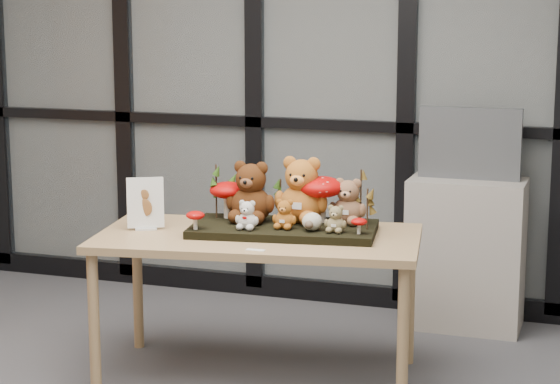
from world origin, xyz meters
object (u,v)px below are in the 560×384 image
(bear_tan_back, at_px, (348,199))
(bear_small_yellow, at_px, (285,212))
(bear_white_bow, at_px, (247,213))
(diorama_tray, at_px, (284,229))
(cabinet, at_px, (466,254))
(mushroom_front_right, at_px, (359,225))
(display_table, at_px, (258,249))
(plush_cream_hedgehog, at_px, (312,221))
(bear_pooh_yellow, at_px, (302,186))
(mushroom_back_right, at_px, (321,197))
(sign_holder, at_px, (145,206))
(monitor, at_px, (470,143))
(mushroom_back_left, at_px, (228,198))
(mushroom_front_left, at_px, (195,219))
(bear_brown_medium, at_px, (251,188))
(bear_beige_small, at_px, (336,217))

(bear_tan_back, bearing_deg, bear_small_yellow, -150.07)
(bear_small_yellow, height_order, bear_white_bow, bear_small_yellow)
(diorama_tray, bearing_deg, cabinet, 46.45)
(bear_tan_back, distance_m, mushroom_front_right, 0.24)
(display_table, distance_m, plush_cream_hedgehog, 0.30)
(bear_pooh_yellow, xyz_separation_m, mushroom_back_right, (0.09, 0.02, -0.05))
(display_table, height_order, mushroom_back_right, mushroom_back_right)
(mushroom_back_right, bearing_deg, sign_holder, -161.82)
(mushroom_back_right, bearing_deg, bear_pooh_yellow, -165.74)
(monitor, bearing_deg, mushroom_back_left, -136.23)
(mushroom_front_left, bearing_deg, bear_pooh_yellow, 37.14)
(sign_holder, xyz_separation_m, monitor, (1.33, 1.17, 0.20))
(diorama_tray, height_order, bear_pooh_yellow, bear_pooh_yellow)
(bear_white_bow, xyz_separation_m, mushroom_front_right, (0.50, 0.07, -0.03))
(bear_small_yellow, distance_m, bear_white_bow, 0.17)
(display_table, relative_size, mushroom_front_right, 19.65)
(mushroom_back_right, bearing_deg, bear_small_yellow, -122.75)
(display_table, height_order, diorama_tray, diorama_tray)
(bear_pooh_yellow, bearing_deg, bear_small_yellow, -109.65)
(cabinet, bearing_deg, mushroom_front_right, -106.71)
(plush_cream_hedgehog, distance_m, mushroom_front_left, 0.53)
(bear_small_yellow, height_order, sign_holder, sign_holder)
(diorama_tray, bearing_deg, bear_pooh_yellow, 50.45)
(diorama_tray, height_order, monitor, monitor)
(bear_tan_back, xyz_separation_m, sign_holder, (-0.91, -0.27, -0.04))
(mushroom_front_left, bearing_deg, bear_tan_back, 29.15)
(mushroom_front_left, xyz_separation_m, mushroom_front_right, (0.72, 0.15, -0.01))
(mushroom_back_left, xyz_separation_m, sign_holder, (-0.33, -0.21, -0.02))
(bear_white_bow, bearing_deg, bear_small_yellow, 14.18)
(plush_cream_hedgehog, relative_size, mushroom_front_left, 0.97)
(mushroom_back_right, bearing_deg, bear_brown_medium, -165.49)
(bear_brown_medium, bearing_deg, mushroom_front_right, -19.26)
(display_table, relative_size, bear_tan_back, 6.69)
(bear_pooh_yellow, xyz_separation_m, monitor, (0.64, 0.93, 0.11))
(mushroom_back_left, bearing_deg, plush_cream_hedgehog, -16.06)
(bear_pooh_yellow, height_order, mushroom_back_left, bear_pooh_yellow)
(bear_white_bow, bearing_deg, display_table, 54.08)
(diorama_tray, height_order, cabinet, cabinet)
(bear_beige_small, distance_m, monitor, 1.19)
(bear_brown_medium, bearing_deg, monitor, 39.83)
(mushroom_front_right, bearing_deg, bear_beige_small, 178.54)
(bear_tan_back, xyz_separation_m, plush_cream_hedgehog, (-0.11, -0.20, -0.07))
(bear_beige_small, relative_size, mushroom_back_right, 0.57)
(bear_small_yellow, bearing_deg, monitor, 49.51)
(cabinet, bearing_deg, mushroom_back_left, -136.79)
(diorama_tray, distance_m, bear_pooh_yellow, 0.22)
(display_table, bearing_deg, bear_small_yellow, -5.36)
(bear_small_yellow, bearing_deg, bear_pooh_yellow, 70.35)
(bear_pooh_yellow, bearing_deg, bear_brown_medium, -174.37)
(bear_pooh_yellow, relative_size, bear_brown_medium, 1.08)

